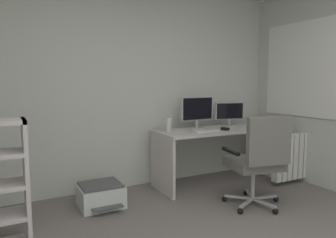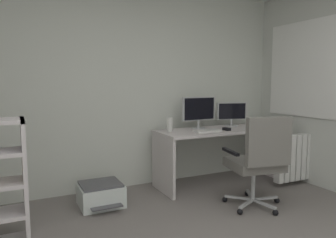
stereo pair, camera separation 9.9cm
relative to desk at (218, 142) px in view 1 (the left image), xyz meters
The scene contains 12 objects.
wall_back 1.47m from the desk, 158.98° to the left, with size 4.52×0.10×2.52m, color silver.
window_pane 1.49m from the desk, 24.46° to the right, with size 0.01×1.25×1.16m, color white.
window_frame 1.49m from the desk, 24.61° to the right, with size 0.02×1.33×1.24m, color white.
desk is the anchor object (origin of this frame).
monitor_main 0.51m from the desk, 147.62° to the left, with size 0.50×0.18×0.41m.
monitor_secondary 0.49m from the desk, 27.12° to the left, with size 0.41×0.18×0.32m.
keyboard 0.36m from the desk, 156.19° to the right, with size 0.34×0.13×0.02m, color silver.
computer_mouse 0.24m from the desk, 92.60° to the right, with size 0.06×0.10×0.03m, color black.
desktop_speaker 0.74m from the desk, behind, with size 0.07×0.07×0.17m, color silver.
office_chair 0.92m from the desk, 99.75° to the right, with size 0.65×0.63×0.99m.
printer 1.66m from the desk, behind, with size 0.45×0.50×0.25m.
radiator 1.08m from the desk, 26.57° to the right, with size 0.84×0.10×0.60m.
Camera 1 is at (-1.30, -1.18, 1.32)m, focal length 34.11 mm.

